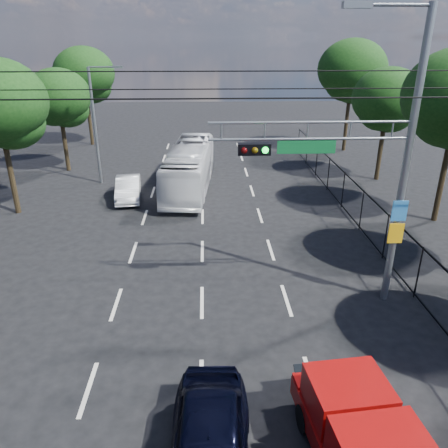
{
  "coord_description": "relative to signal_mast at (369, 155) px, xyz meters",
  "views": [
    {
      "loc": [
        0.22,
        -5.05,
        8.59
      ],
      "look_at": [
        0.8,
        8.43,
        2.8
      ],
      "focal_mm": 35.0,
      "sensor_mm": 36.0,
      "label": 1
    }
  ],
  "objects": [
    {
      "name": "lane_markings",
      "position": [
        -5.28,
        6.01,
        -5.24
      ],
      "size": [
        6.12,
        38.0,
        0.01
      ],
      "color": "beige",
      "rests_on": "ground"
    },
    {
      "name": "signal_mast",
      "position": [
        0.0,
        0.0,
        0.0
      ],
      "size": [
        6.43,
        0.39,
        9.5
      ],
      "color": "slate",
      "rests_on": "ground"
    },
    {
      "name": "streetlight_left",
      "position": [
        -11.62,
        14.01,
        -1.3
      ],
      "size": [
        2.09,
        0.22,
        7.08
      ],
      "color": "slate",
      "rests_on": "ground"
    },
    {
      "name": "utility_wires",
      "position": [
        -5.28,
        0.84,
        1.99
      ],
      "size": [
        22.0,
        5.04,
        0.74
      ],
      "color": "black",
      "rests_on": "ground"
    },
    {
      "name": "fence_right",
      "position": [
        2.32,
        4.18,
        -4.21
      ],
      "size": [
        0.06,
        34.03,
        2.0
      ],
      "color": "black",
      "rests_on": "ground"
    },
    {
      "name": "tree_right_d",
      "position": [
        6.13,
        14.03,
        -0.39
      ],
      "size": [
        4.32,
        4.32,
        7.02
      ],
      "color": "black",
      "rests_on": "ground"
    },
    {
      "name": "tree_right_e",
      "position": [
        6.33,
        22.03,
        0.69
      ],
      "size": [
        5.28,
        5.28,
        8.58
      ],
      "color": "black",
      "rests_on": "ground"
    },
    {
      "name": "tree_left_d",
      "position": [
        -14.67,
        17.03,
        -0.52
      ],
      "size": [
        4.2,
        4.2,
        6.83
      ],
      "color": "black",
      "rests_on": "ground"
    },
    {
      "name": "tree_left_e",
      "position": [
        -14.87,
        25.03,
        0.29
      ],
      "size": [
        4.92,
        4.92,
        7.99
      ],
      "color": "black",
      "rests_on": "ground"
    },
    {
      "name": "white_bus",
      "position": [
        -6.06,
        12.63,
        -3.9
      ],
      "size": [
        3.09,
        9.79,
        2.68
      ],
      "primitive_type": "imported",
      "rotation": [
        0.0,
        0.0,
        -0.09
      ],
      "color": "white",
      "rests_on": "ground"
    },
    {
      "name": "white_van",
      "position": [
        -9.54,
        10.91,
        -4.62
      ],
      "size": [
        1.75,
        3.91,
        1.25
      ],
      "primitive_type": "imported",
      "rotation": [
        0.0,
        0.0,
        0.11
      ],
      "color": "silver",
      "rests_on": "ground"
    }
  ]
}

